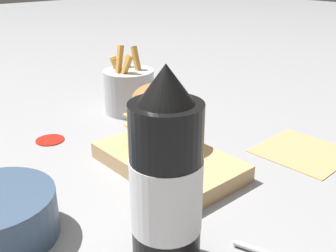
# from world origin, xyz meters

# --- Properties ---
(ground_plane) EXTENTS (6.00, 6.00, 0.00)m
(ground_plane) POSITION_xyz_m (0.00, 0.00, 0.00)
(ground_plane) COLOR gray
(serving_board) EXTENTS (0.24, 0.15, 0.03)m
(serving_board) POSITION_xyz_m (0.00, 0.05, 0.01)
(serving_board) COLOR tan
(serving_board) RESTS_ON ground_plane
(burger) EXTENTS (0.09, 0.09, 0.11)m
(burger) POSITION_xyz_m (0.04, 0.03, 0.08)
(burger) COLOR #9E6638
(burger) RESTS_ON serving_board
(ketchup_bottle) EXTENTS (0.08, 0.08, 0.23)m
(ketchup_bottle) POSITION_xyz_m (-0.17, 0.20, 0.11)
(ketchup_bottle) COLOR black
(ketchup_bottle) RESTS_ON ground_plane
(fries_basket) EXTENTS (0.11, 0.11, 0.16)m
(fries_basket) POSITION_xyz_m (0.27, -0.07, 0.05)
(fries_basket) COLOR #B7B7BC
(fries_basket) RESTS_ON ground_plane
(ketchup_puddle) EXTENTS (0.05, 0.05, 0.00)m
(ketchup_puddle) POSITION_xyz_m (0.24, 0.14, 0.00)
(ketchup_puddle) COLOR #B21E14
(ketchup_puddle) RESTS_ON ground_plane
(parchment_square) EXTENTS (0.15, 0.15, 0.00)m
(parchment_square) POSITION_xyz_m (-0.12, -0.18, 0.00)
(parchment_square) COLOR tan
(parchment_square) RESTS_ON ground_plane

